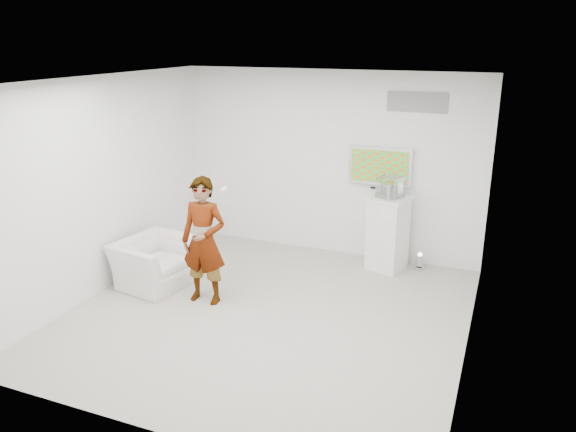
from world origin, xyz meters
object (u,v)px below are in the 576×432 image
at_px(tv, 380,166).
at_px(person, 204,241).
at_px(armchair, 155,262).
at_px(floor_uplight, 419,261).
at_px(pedestal, 388,233).

distance_m(tv, person, 3.07).
relative_size(armchair, floor_uplight, 3.94).
height_order(person, pedestal, person).
bearing_deg(person, pedestal, 42.56).
height_order(tv, person, tv).
bearing_deg(pedestal, armchair, -148.19).
bearing_deg(person, floor_uplight, 38.13).
distance_m(person, armchair, 1.11).
bearing_deg(armchair, floor_uplight, -51.16).
bearing_deg(tv, pedestal, -53.79).
bearing_deg(tv, person, -126.97).
distance_m(tv, pedestal, 1.06).
bearing_deg(floor_uplight, armchair, -150.35).
relative_size(tv, armchair, 0.95).
distance_m(tv, floor_uplight, 1.62).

